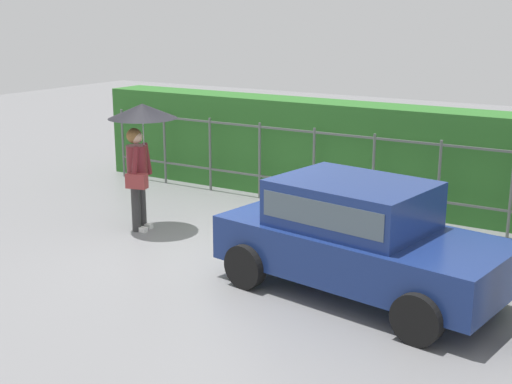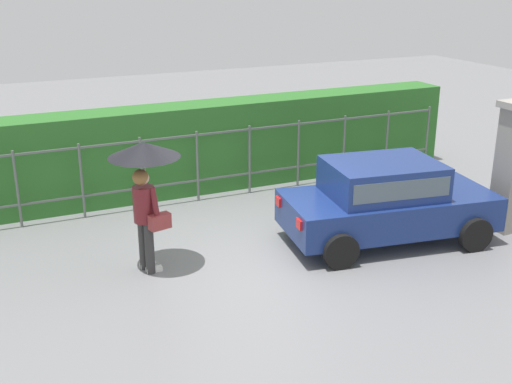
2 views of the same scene
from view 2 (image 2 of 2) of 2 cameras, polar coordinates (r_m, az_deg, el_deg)
The scene contains 5 objects.
ground_plane at distance 10.83m, azimuth 0.03°, elevation -6.09°, with size 40.00×40.00×0.00m, color slate.
car at distance 11.53m, azimuth 11.44°, elevation -0.54°, with size 3.92×2.29×1.48m.
pedestrian at distance 10.09m, azimuth -9.87°, elevation 1.80°, with size 1.13×1.13×2.12m.
fence_section at distance 13.52m, azimuth -2.87°, elevation 2.88°, with size 10.66×0.05×1.50m.
hedge_row at distance 14.13m, azimuth -3.97°, elevation 4.13°, with size 11.61×0.90×1.90m, color #2D6B28.
Camera 2 is at (-4.04, -8.90, 4.66)m, focal length 45.05 mm.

